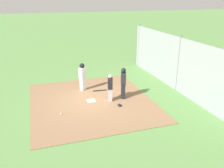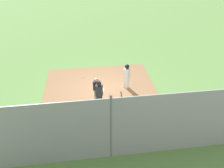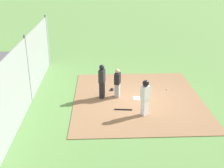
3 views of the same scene
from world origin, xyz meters
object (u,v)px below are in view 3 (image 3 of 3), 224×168
object	(u,v)px
baseball_bat	(123,109)
catcher_mask	(112,89)
runner	(145,95)
baseball	(167,89)
catcher	(117,83)
home_plate	(137,98)
umpire	(102,81)

from	to	relation	value
baseball_bat	catcher_mask	world-z (taller)	catcher_mask
runner	baseball	distance (m)	3.39
catcher_mask	catcher	bearing A→B (deg)	16.05
home_plate	catcher_mask	xyz separation A→B (m)	(-1.11, -1.25, 0.05)
catcher	home_plate	bearing A→B (deg)	2.52
runner	catcher_mask	world-z (taller)	runner
umpire	catcher_mask	world-z (taller)	umpire
umpire	catcher_mask	size ratio (longest dim) A/B	7.33
baseball	runner	bearing A→B (deg)	-30.61
catcher	baseball	distance (m)	2.97
catcher	umpire	xyz separation A→B (m)	(0.09, -0.78, 0.15)
home_plate	umpire	bearing A→B (deg)	-96.33
runner	baseball	size ratio (longest dim) A/B	22.67
runner	baseball	world-z (taller)	runner
home_plate	catcher_mask	size ratio (longest dim) A/B	1.83
baseball_bat	baseball	size ratio (longest dim) A/B	11.20
catcher_mask	baseball	bearing A→B (deg)	89.56
home_plate	catcher_mask	world-z (taller)	catcher_mask
runner	baseball	xyz separation A→B (m)	(-2.81, 1.66, -0.92)
catcher	baseball	size ratio (longest dim) A/B	20.35
catcher	baseball_bat	bearing A→B (deg)	-64.83
catcher	runner	bearing A→B (deg)	-42.94
baseball_bat	catcher	bearing A→B (deg)	102.69
catcher_mask	baseball	world-z (taller)	catcher_mask
catcher	catcher_mask	world-z (taller)	catcher
catcher	runner	distance (m)	2.30
home_plate	baseball_bat	size ratio (longest dim) A/B	0.53
umpire	home_plate	bearing A→B (deg)	10.73
baseball	catcher	bearing A→B (deg)	-73.80
runner	home_plate	bearing A→B (deg)	-35.33
catcher	baseball_bat	xyz separation A→B (m)	(1.52, 0.18, -0.74)
runner	catcher_mask	size ratio (longest dim) A/B	6.99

